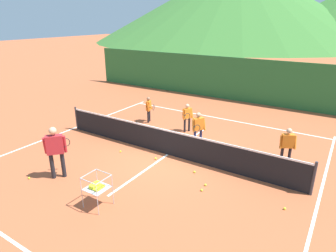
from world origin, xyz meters
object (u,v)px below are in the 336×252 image
(tennis_ball_5, at_px, (194,172))
(tennis_ball_6, at_px, (202,190))
(ball_cart, at_px, (96,186))
(tennis_ball_3, at_px, (205,185))
(student_1, at_px, (187,115))
(student_2, at_px, (198,126))
(student_3, at_px, (287,143))
(tennis_ball_4, at_px, (29,178))
(tennis_ball_7, at_px, (285,208))
(tennis_net, at_px, (168,142))
(instructor, at_px, (55,148))
(student_0, at_px, (149,107))
(tennis_ball_2, at_px, (156,158))
(tennis_ball_0, at_px, (120,151))

(tennis_ball_5, height_order, tennis_ball_6, same)
(ball_cart, bearing_deg, tennis_ball_3, 50.40)
(student_1, bearing_deg, student_2, -45.61)
(student_3, relative_size, tennis_ball_5, 19.79)
(tennis_ball_4, bearing_deg, tennis_ball_6, 25.20)
(student_3, distance_m, tennis_ball_7, 2.73)
(tennis_net, height_order, student_1, student_1)
(student_1, height_order, student_2, student_2)
(tennis_net, bearing_deg, tennis_ball_6, -35.19)
(tennis_net, bearing_deg, student_2, 65.58)
(tennis_ball_7, bearing_deg, tennis_ball_4, -159.31)
(tennis_ball_4, relative_size, tennis_ball_5, 1.00)
(instructor, bearing_deg, tennis_ball_6, 22.14)
(student_1, bearing_deg, tennis_ball_7, -35.67)
(instructor, bearing_deg, student_0, 96.46)
(student_3, height_order, tennis_ball_4, student_3)
(tennis_net, bearing_deg, ball_cart, -88.60)
(student_1, relative_size, tennis_ball_7, 18.63)
(tennis_ball_2, height_order, tennis_ball_3, same)
(tennis_net, bearing_deg, tennis_ball_3, -29.52)
(student_3, bearing_deg, tennis_ball_3, -122.82)
(student_2, relative_size, tennis_ball_4, 20.23)
(student_1, xyz_separation_m, tennis_ball_5, (1.98, -3.06, -0.73))
(tennis_ball_2, bearing_deg, tennis_ball_7, -7.05)
(instructor, bearing_deg, student_1, 74.88)
(instructor, height_order, tennis_ball_6, instructor)
(student_1, relative_size, tennis_ball_6, 18.63)
(ball_cart, bearing_deg, tennis_ball_6, 46.03)
(tennis_ball_0, relative_size, tennis_ball_4, 1.00)
(instructor, relative_size, tennis_ball_5, 24.84)
(student_0, relative_size, tennis_ball_4, 18.09)
(tennis_ball_2, bearing_deg, tennis_net, 73.78)
(tennis_ball_0, distance_m, tennis_ball_4, 3.20)
(student_2, distance_m, tennis_ball_0, 3.10)
(student_0, bearing_deg, tennis_ball_7, -27.37)
(ball_cart, height_order, tennis_ball_0, ball_cart)
(student_1, bearing_deg, tennis_ball_6, -55.75)
(student_3, xyz_separation_m, tennis_ball_6, (-1.67, -2.95, -0.77))
(student_2, bearing_deg, tennis_ball_4, -123.19)
(student_2, relative_size, tennis_ball_5, 20.23)
(ball_cart, xyz_separation_m, tennis_ball_5, (1.37, 2.95, -0.56))
(ball_cart, xyz_separation_m, tennis_ball_2, (-0.25, 3.06, -0.56))
(ball_cart, bearing_deg, tennis_ball_2, 94.64)
(instructor, relative_size, tennis_ball_3, 24.84)
(tennis_ball_0, bearing_deg, tennis_ball_3, -6.14)
(student_0, relative_size, tennis_ball_6, 18.09)
(tennis_net, distance_m, instructor, 3.82)
(student_1, distance_m, tennis_ball_7, 6.04)
(tennis_net, distance_m, tennis_ball_6, 2.64)
(ball_cart, relative_size, tennis_ball_0, 13.22)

